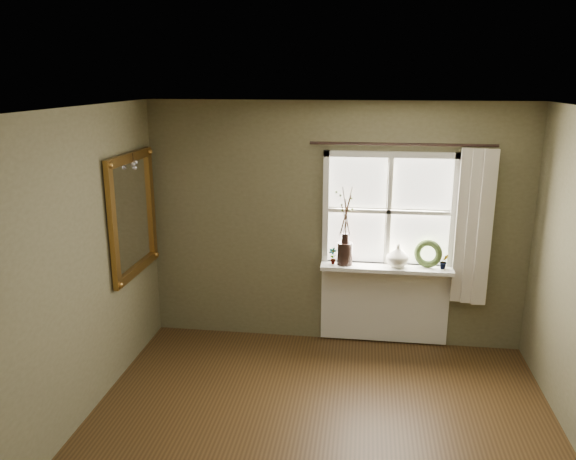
% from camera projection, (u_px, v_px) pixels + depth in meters
% --- Properties ---
extents(ceiling, '(4.50, 4.50, 0.00)m').
position_uv_depth(ceiling, '(319.00, 115.00, 3.44)').
color(ceiling, silver).
rests_on(ceiling, ground).
extents(wall_back, '(4.00, 0.10, 2.60)m').
position_uv_depth(wall_back, '(335.00, 225.00, 5.98)').
color(wall_back, brown).
rests_on(wall_back, ground).
extents(wall_left, '(0.10, 4.50, 2.60)m').
position_uv_depth(wall_left, '(34.00, 295.00, 4.06)').
color(wall_left, brown).
rests_on(wall_left, ground).
extents(window_frame, '(1.36, 0.06, 1.24)m').
position_uv_depth(window_frame, '(389.00, 211.00, 5.80)').
color(window_frame, silver).
rests_on(window_frame, wall_back).
extents(window_sill, '(1.36, 0.26, 0.04)m').
position_uv_depth(window_sill, '(386.00, 268.00, 5.85)').
color(window_sill, silver).
rests_on(window_sill, wall_back).
extents(window_apron, '(1.36, 0.04, 0.88)m').
position_uv_depth(window_apron, '(384.00, 303.00, 6.07)').
color(window_apron, silver).
rests_on(window_apron, ground).
extents(dark_jug, '(0.20, 0.20, 0.24)m').
position_uv_depth(dark_jug, '(345.00, 254.00, 5.87)').
color(dark_jug, black).
rests_on(dark_jug, window_sill).
extents(cream_vase, '(0.28, 0.28, 0.24)m').
position_uv_depth(cream_vase, '(398.00, 256.00, 5.79)').
color(cream_vase, silver).
rests_on(cream_vase, window_sill).
extents(wreath, '(0.32, 0.22, 0.30)m').
position_uv_depth(wreath, '(428.00, 256.00, 5.79)').
color(wreath, '#35461F').
rests_on(wreath, window_sill).
extents(potted_plant_left, '(0.11, 0.10, 0.18)m').
position_uv_depth(potted_plant_left, '(333.00, 256.00, 5.89)').
color(potted_plant_left, '#35461F').
rests_on(potted_plant_left, window_sill).
extents(potted_plant_right, '(0.10, 0.09, 0.16)m').
position_uv_depth(potted_plant_right, '(444.00, 261.00, 5.74)').
color(potted_plant_right, '#35461F').
rests_on(potted_plant_right, window_sill).
extents(curtain, '(0.36, 0.12, 1.59)m').
position_uv_depth(curtain, '(473.00, 228.00, 5.62)').
color(curtain, beige).
rests_on(curtain, wall_back).
extents(curtain_rod, '(1.84, 0.03, 0.03)m').
position_uv_depth(curtain_rod, '(402.00, 144.00, 5.54)').
color(curtain_rod, black).
rests_on(curtain_rod, wall_back).
extents(gilt_mirror, '(0.10, 1.02, 1.22)m').
position_uv_depth(gilt_mirror, '(133.00, 214.00, 5.54)').
color(gilt_mirror, white).
rests_on(gilt_mirror, wall_left).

